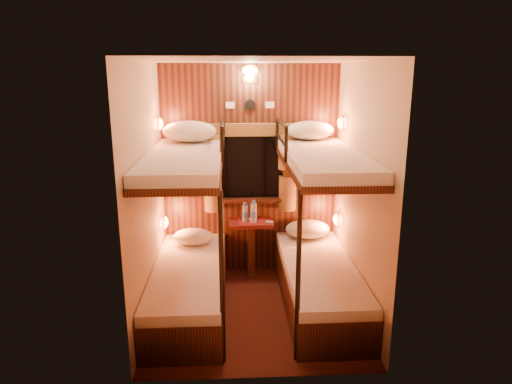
{
  "coord_description": "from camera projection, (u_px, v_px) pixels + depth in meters",
  "views": [
    {
      "loc": [
        -0.21,
        -4.11,
        2.29
      ],
      "look_at": [
        0.02,
        0.15,
        1.18
      ],
      "focal_mm": 32.0,
      "sensor_mm": 36.0,
      "label": 1
    }
  ],
  "objects": [
    {
      "name": "reading_lamps",
      "position": [
        251.0,
        174.0,
        4.92
      ],
      "size": [
        2.0,
        0.2,
        1.25
      ],
      "color": "#FF6026",
      "rests_on": "wall_left"
    },
    {
      "name": "wall_right",
      "position": [
        360.0,
        192.0,
        4.31
      ],
      "size": [
        0.0,
        2.4,
        2.4
      ],
      "primitive_type": "plane",
      "rotation": [
        1.57,
        0.0,
        -1.57
      ],
      "color": "#C6B293",
      "rests_on": "floor"
    },
    {
      "name": "pillow_lower_left",
      "position": [
        193.0,
        237.0,
        5.04
      ],
      "size": [
        0.43,
        0.31,
        0.17
      ],
      "primitive_type": "ellipsoid",
      "color": "white",
      "rests_on": "bunk_left"
    },
    {
      "name": "pillow_upper_right",
      "position": [
        310.0,
        130.0,
        4.97
      ],
      "size": [
        0.52,
        0.37,
        0.2
      ],
      "primitive_type": "ellipsoid",
      "color": "white",
      "rests_on": "bunk_right"
    },
    {
      "name": "wall_back",
      "position": [
        250.0,
        171.0,
        5.27
      ],
      "size": [
        2.4,
        0.0,
        2.4
      ],
      "primitive_type": "plane",
      "rotation": [
        1.57,
        0.0,
        0.0
      ],
      "color": "#C6B293",
      "rests_on": "floor"
    },
    {
      "name": "back_fixtures",
      "position": [
        250.0,
        77.0,
        4.96
      ],
      "size": [
        0.54,
        0.09,
        0.48
      ],
      "color": "black",
      "rests_on": "back_panel"
    },
    {
      "name": "curtains",
      "position": [
        250.0,
        167.0,
        5.18
      ],
      "size": [
        1.1,
        0.22,
        1.0
      ],
      "color": "olive",
      "rests_on": "back_panel"
    },
    {
      "name": "table",
      "position": [
        251.0,
        241.0,
        5.27
      ],
      "size": [
        0.5,
        0.34,
        0.66
      ],
      "color": "maroon",
      "rests_on": "floor"
    },
    {
      "name": "pillow_upper_left",
      "position": [
        190.0,
        131.0,
        4.79
      ],
      "size": [
        0.56,
        0.4,
        0.22
      ],
      "primitive_type": "ellipsoid",
      "color": "white",
      "rests_on": "bunk_left"
    },
    {
      "name": "bottle_left",
      "position": [
        245.0,
        214.0,
        5.16
      ],
      "size": [
        0.07,
        0.07,
        0.23
      ],
      "rotation": [
        0.0,
        0.0,
        -0.29
      ],
      "color": "#99BFE5",
      "rests_on": "table"
    },
    {
      "name": "back_panel",
      "position": [
        250.0,
        171.0,
        5.25
      ],
      "size": [
        2.0,
        0.03,
        2.4
      ],
      "primitive_type": "cube",
      "color": "black",
      "rests_on": "floor"
    },
    {
      "name": "wall_front",
      "position": [
        262.0,
        232.0,
        3.24
      ],
      "size": [
        2.4,
        0.0,
        2.4
      ],
      "primitive_type": "plane",
      "rotation": [
        -1.57,
        0.0,
        0.0
      ],
      "color": "#C6B293",
      "rests_on": "floor"
    },
    {
      "name": "sachet_b",
      "position": [
        252.0,
        219.0,
        5.27
      ],
      "size": [
        0.09,
        0.07,
        0.01
      ],
      "primitive_type": "cube",
      "rotation": [
        0.0,
        0.0,
        -0.1
      ],
      "color": "silver",
      "rests_on": "table"
    },
    {
      "name": "pillow_lower_right",
      "position": [
        308.0,
        229.0,
        5.23
      ],
      "size": [
        0.51,
        0.36,
        0.2
      ],
      "primitive_type": "ellipsoid",
      "color": "white",
      "rests_on": "bunk_right"
    },
    {
      "name": "bunk_left",
      "position": [
        188.0,
        256.0,
        4.45
      ],
      "size": [
        0.72,
        1.9,
        1.82
      ],
      "color": "black",
      "rests_on": "floor"
    },
    {
      "name": "window",
      "position": [
        250.0,
        173.0,
        5.23
      ],
      "size": [
        1.0,
        0.12,
        0.79
      ],
      "color": "black",
      "rests_on": "back_panel"
    },
    {
      "name": "sachet_a",
      "position": [
        270.0,
        222.0,
        5.19
      ],
      "size": [
        0.1,
        0.09,
        0.01
      ],
      "primitive_type": "cube",
      "rotation": [
        0.0,
        0.0,
        -0.34
      ],
      "color": "silver",
      "rests_on": "table"
    },
    {
      "name": "bunk_right",
      "position": [
        320.0,
        254.0,
        4.52
      ],
      "size": [
        0.72,
        1.9,
        1.82
      ],
      "color": "black",
      "rests_on": "floor"
    },
    {
      "name": "floor",
      "position": [
        255.0,
        310.0,
        4.56
      ],
      "size": [
        2.1,
        2.1,
        0.0
      ],
      "primitive_type": "plane",
      "color": "#33110E",
      "rests_on": "ground"
    },
    {
      "name": "ceiling",
      "position": [
        255.0,
        60.0,
        3.95
      ],
      "size": [
        2.1,
        2.1,
        0.0
      ],
      "primitive_type": "plane",
      "rotation": [
        3.14,
        0.0,
        0.0
      ],
      "color": "silver",
      "rests_on": "wall_back"
    },
    {
      "name": "wall_left",
      "position": [
        147.0,
        195.0,
        4.2
      ],
      "size": [
        0.0,
        2.4,
        2.4
      ],
      "primitive_type": "plane",
      "rotation": [
        1.57,
        0.0,
        1.57
      ],
      "color": "#C6B293",
      "rests_on": "floor"
    },
    {
      "name": "bottle_right",
      "position": [
        254.0,
        213.0,
        5.14
      ],
      "size": [
        0.08,
        0.08,
        0.26
      ],
      "rotation": [
        0.0,
        0.0,
        -0.43
      ],
      "color": "#99BFE5",
      "rests_on": "table"
    }
  ]
}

